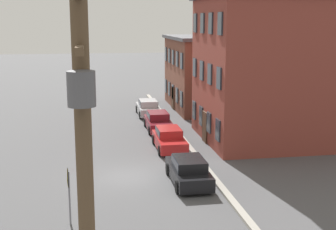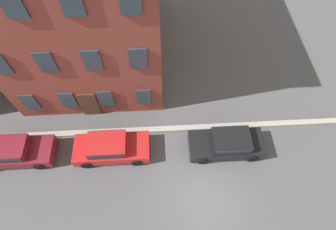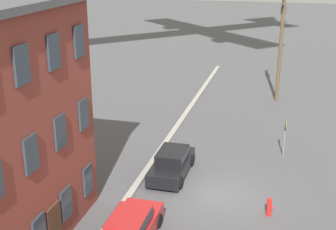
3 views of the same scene
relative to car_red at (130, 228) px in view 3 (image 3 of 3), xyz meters
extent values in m
plane|color=#4C4C4F|center=(5.28, -3.13, -0.75)|extent=(200.00, 200.00, 0.00)
cube|color=#9E998E|center=(5.28, 1.37, -0.67)|extent=(56.00, 0.36, 0.16)
cube|color=#2D3842|center=(-2.55, 2.81, 4.27)|extent=(0.90, 0.10, 1.40)
cube|color=#2D3842|center=(-2.55, 2.81, 7.62)|extent=(0.90, 0.10, 1.40)
cube|color=#2D3842|center=(-0.25, 2.81, 0.92)|extent=(0.90, 0.10, 1.40)
cube|color=#2D3842|center=(-0.25, 2.81, 4.27)|extent=(0.90, 0.10, 1.40)
cube|color=#2D3842|center=(-0.25, 2.81, 7.62)|extent=(0.90, 0.10, 1.40)
cube|color=#2D3842|center=(2.05, 2.81, 0.92)|extent=(0.90, 0.10, 1.40)
cube|color=#2D3842|center=(2.05, 2.81, 4.27)|extent=(0.90, 0.10, 1.40)
cube|color=#2D3842|center=(2.05, 2.81, 7.62)|extent=(0.90, 0.10, 1.40)
cube|color=#472D1E|center=(-1.40, 2.81, 0.35)|extent=(1.10, 0.10, 2.20)
cube|color=#B21E1E|center=(-0.13, 0.00, 0.41)|extent=(2.20, 1.51, 0.55)
cube|color=#1E232D|center=(-0.13, 0.00, 0.41)|extent=(2.02, 1.58, 0.48)
cylinder|color=black|center=(1.52, 0.85, -0.42)|extent=(0.66, 0.22, 0.66)
cylinder|color=black|center=(1.52, -0.85, -0.42)|extent=(0.66, 0.22, 0.66)
cube|color=black|center=(6.84, -0.11, -0.22)|extent=(4.40, 1.80, 0.70)
cube|color=black|center=(7.04, -0.11, 0.41)|extent=(2.20, 1.51, 0.55)
cube|color=#1E232D|center=(7.04, -0.11, 0.41)|extent=(2.02, 1.58, 0.48)
cylinder|color=black|center=(5.39, -0.96, -0.42)|extent=(0.66, 0.22, 0.66)
cylinder|color=black|center=(5.39, 0.74, -0.42)|extent=(0.66, 0.22, 0.66)
cylinder|color=black|center=(8.29, -0.96, -0.42)|extent=(0.66, 0.22, 0.66)
cylinder|color=black|center=(8.29, 0.74, -0.42)|extent=(0.66, 0.22, 0.66)
cylinder|color=slate|center=(11.10, -6.17, 0.44)|extent=(0.08, 0.08, 2.37)
cube|color=yellow|center=(11.10, -6.20, 1.33)|extent=(0.83, 0.03, 0.83)
cube|color=black|center=(11.10, -6.19, 1.33)|extent=(0.89, 0.02, 0.89)
cylinder|color=brown|center=(22.65, -5.28, 4.02)|extent=(0.28, 0.28, 9.55)
cube|color=brown|center=(22.65, -5.28, 7.40)|extent=(2.00, 0.12, 0.12)
cylinder|color=#515156|center=(23.00, -5.28, 6.80)|extent=(0.44, 0.44, 0.55)
cylinder|color=red|center=(3.83, -5.71, -0.35)|extent=(0.24, 0.24, 0.80)
sphere|color=red|center=(3.83, -5.71, 0.10)|extent=(0.22, 0.22, 0.22)
cylinder|color=red|center=(3.83, -5.87, -0.30)|extent=(0.10, 0.12, 0.10)
camera|label=1|loc=(30.21, -5.15, 7.83)|focal=50.00mm
camera|label=2|loc=(3.04, -6.40, 14.10)|focal=28.00mm
camera|label=3|loc=(-16.42, -6.02, 11.30)|focal=50.00mm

